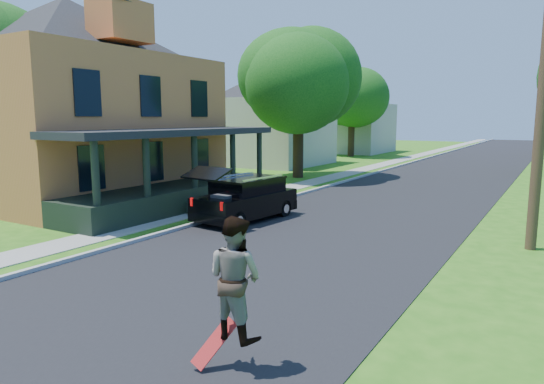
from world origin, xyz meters
The scene contains 13 objects.
ground centered at (0.00, 0.00, 0.00)m, with size 140.00×140.00×0.00m, color #296614.
street centered at (0.00, 20.00, 0.00)m, with size 8.00×120.00×0.02m, color black.
curb centered at (-4.05, 20.00, 0.00)m, with size 0.15×120.00×0.12m, color #A1A09B.
sidewalk centered at (-5.60, 20.00, 0.00)m, with size 1.30×120.00×0.03m, color gray.
front_walk centered at (-9.50, 6.00, 0.00)m, with size 6.50×1.20×0.03m, color gray.
main_house centered at (-12.80, 5.99, 4.92)m, with size 15.56×15.56×10.10m.
neighbor_house_mid centered at (-13.50, 24.00, 4.19)m, with size 12.78×12.78×8.30m.
neighbor_house_far centered at (-13.50, 40.00, 4.19)m, with size 12.78×12.78×8.30m.
black_suv centered at (-3.09, 5.48, 0.76)m, with size 2.03×4.42×2.00m.
skateboarder centered at (2.50, -3.00, 1.34)m, with size 0.91×0.74×1.74m.
skateboard centered at (2.26, -3.19, 0.37)m, with size 0.50×0.49×0.70m.
tree_left_mid centered at (-7.43, 17.46, 5.85)m, with size 7.43×7.62×9.18m.
tree_left_far centered at (-10.89, 34.40, 6.02)m, with size 6.37×6.06×9.03m.
Camera 1 is at (6.30, -8.29, 3.54)m, focal length 32.00 mm.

